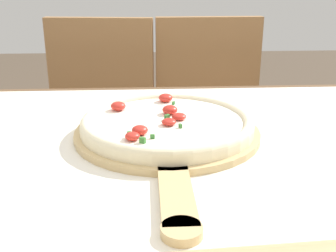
{
  "coord_description": "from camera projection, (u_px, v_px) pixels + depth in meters",
  "views": [
    {
      "loc": [
        -0.03,
        -0.65,
        1.03
      ],
      "look_at": [
        0.01,
        0.04,
        0.78
      ],
      "focal_mm": 45.0,
      "sensor_mm": 36.0,
      "label": 1
    }
  ],
  "objects": [
    {
      "name": "pizza_peel",
      "position": [
        168.0,
        137.0,
        0.75
      ],
      "size": [
        0.34,
        0.51,
        0.01
      ],
      "color": "tan",
      "rests_on": "towel_cloth"
    },
    {
      "name": "dining_table",
      "position": [
        166.0,
        208.0,
        0.75
      ],
      "size": [
        1.4,
        0.87,
        0.74
      ],
      "color": "brown",
      "rests_on": "ground_plane"
    },
    {
      "name": "chair_left",
      "position": [
        99.0,
        127.0,
        1.5
      ],
      "size": [
        0.44,
        0.44,
        0.88
      ],
      "rotation": [
        0.0,
        0.0,
        -0.12
      ],
      "color": "#A37547",
      "rests_on": "ground_plane"
    },
    {
      "name": "chair_right",
      "position": [
        210.0,
        125.0,
        1.52
      ],
      "size": [
        0.41,
        0.41,
        0.88
      ],
      "rotation": [
        0.0,
        0.0,
        0.02
      ],
      "color": "#A37547",
      "rests_on": "ground_plane"
    },
    {
      "name": "towel_cloth",
      "position": [
        166.0,
        152.0,
        0.71
      ],
      "size": [
        1.32,
        0.79,
        0.0
      ],
      "color": "white",
      "rests_on": "dining_table"
    },
    {
      "name": "pizza",
      "position": [
        167.0,
        123.0,
        0.77
      ],
      "size": [
        0.31,
        0.31,
        0.04
      ],
      "color": "beige",
      "rests_on": "pizza_peel"
    }
  ]
}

